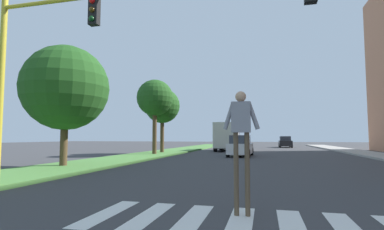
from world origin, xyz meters
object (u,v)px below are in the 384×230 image
Objects in this scene: sedan_far_horizon at (285,142)px; tree_mid at (66,88)px; tree_distant at (162,106)px; sedan_distant at (226,143)px; pedestrian_performer at (241,132)px; truck_box_delivery at (227,136)px; tree_far at (155,98)px; traffic_light_gantry at (96,35)px; sedan_midblock at (240,146)px.

tree_mid is at bearing -110.93° from sedan_far_horizon.
sedan_distant is (4.95, 8.58, -3.68)m from tree_distant.
pedestrian_performer is 27.10m from truck_box_delivery.
tree_far is 2.53× the size of pedestrian_performer.
traffic_light_gantry is 25.89m from truck_box_delivery.
sedan_far_horizon is 15.16m from truck_box_delivery.
traffic_light_gantry is 5.05m from pedestrian_performer.
tree_mid is 14.28m from sedan_midblock.
pedestrian_performer is at bearing -63.68° from tree_far.
sedan_far_horizon is (12.82, 33.51, -3.26)m from tree_mid.
pedestrian_performer is at bearing -85.48° from sedan_midblock.
tree_mid is 1.42× the size of sedan_far_horizon.
truck_box_delivery is (5.00, 9.55, -3.23)m from tree_far.
sedan_far_horizon is (3.52, 40.24, -0.88)m from pedestrian_performer.
pedestrian_performer is 0.40× the size of truck_box_delivery.
traffic_light_gantry is at bearing -47.08° from tree_mid.
truck_box_delivery is (-2.13, 8.66, 0.85)m from sedan_midblock.
tree_mid is 1.35× the size of sedan_midblock.
tree_distant is at bearing -121.50° from sedan_far_horizon.
tree_distant is (0.43, 13.31, 0.45)m from tree_mid.
traffic_light_gantry is at bearing -75.83° from tree_distant.
sedan_distant is at bearing 76.18° from tree_mid.
truck_box_delivery is at bearing 62.39° from tree_far.
traffic_light_gantry is 2.34× the size of sedan_distant.
tree_distant is 1.35× the size of sedan_midblock.
tree_mid reaches higher than sedan_far_horizon.
traffic_light_gantry is 4.22× the size of pedestrian_performer.
sedan_midblock is at bearing -13.85° from tree_distant.
tree_distant reaches higher than sedan_midblock.
tree_distant is 19.50m from traffic_light_gantry.
traffic_light_gantry is 2.47× the size of sedan_far_horizon.
tree_far reaches higher than tree_distant.
sedan_midblock reaches higher than sedan_far_horizon.
tree_far is 11.25m from truck_box_delivery.
sedan_distant is at bearing 97.78° from pedestrian_performer.
tree_mid reaches higher than truck_box_delivery.
traffic_light_gantry reaches higher than sedan_midblock.
sedan_distant is at bearing 67.62° from tree_far.
tree_mid is at bearing 132.92° from traffic_light_gantry.
tree_far is (0.73, 10.58, 0.83)m from tree_mid.
sedan_distant is at bearing 101.09° from truck_box_delivery.
sedan_midblock is at bearing -102.69° from sedan_far_horizon.
truck_box_delivery reaches higher than pedestrian_performer.
sedan_midblock is at bearing 55.63° from tree_mid.
tree_distant is 0.97× the size of truck_box_delivery.
tree_far is 8.25m from sedan_midblock.
tree_far is at bearing -112.38° from sedan_distant.
pedestrian_performer is 40.40m from sedan_far_horizon.
sedan_distant is (-2.47, 10.41, 0.02)m from sedan_midblock.
traffic_light_gantry is (5.21, -5.60, 0.38)m from tree_mid.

